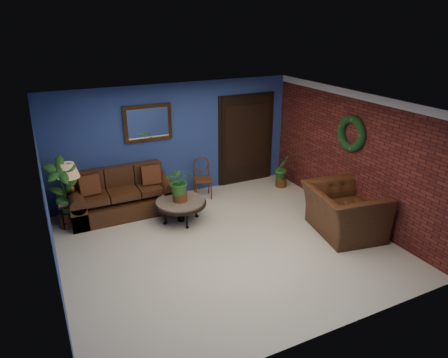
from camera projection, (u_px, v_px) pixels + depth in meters
name	position (u px, v px, depth m)	size (l,w,h in m)	color
floor	(226.00, 244.00, 7.12)	(5.50, 5.50, 0.00)	beige
wall_back	(176.00, 141.00, 8.73)	(5.50, 0.04, 2.50)	navy
wall_left	(48.00, 212.00, 5.54)	(0.04, 5.00, 2.50)	navy
wall_right_brick	(353.00, 156.00, 7.76)	(0.04, 5.00, 2.50)	maroon
ceiling	(226.00, 105.00, 6.18)	(5.50, 5.00, 0.02)	silver
crown_molding	(359.00, 96.00, 7.30)	(0.03, 5.00, 0.14)	white
wall_mirror	(148.00, 123.00, 8.28)	(1.02, 0.06, 0.77)	#482D14
closet_door	(246.00, 140.00, 9.49)	(1.44, 0.06, 2.18)	black
wreath	(351.00, 134.00, 7.61)	(0.72, 0.72, 0.16)	black
sofa	(122.00, 198.00, 8.19)	(2.10, 0.91, 0.95)	#4B2915
coffee_table	(180.00, 203.00, 7.81)	(1.02, 1.02, 0.44)	#534F49
end_table	(73.00, 203.00, 7.74)	(0.59, 0.59, 0.54)	#534F49
table_lamp	(69.00, 176.00, 7.53)	(0.41, 0.41, 0.68)	#482D14
side_chair	(202.00, 175.00, 8.87)	(0.47, 0.47, 0.90)	#553218
armchair	(343.00, 211.00, 7.36)	(1.35, 1.18, 0.88)	#4B2915
coffee_plant	(179.00, 182.00, 7.65)	(0.60, 0.54, 0.71)	brown
floor_plant	(282.00, 171.00, 9.41)	(0.39, 0.33, 0.77)	brown
tall_plant	(63.00, 190.00, 7.47)	(0.66, 0.50, 1.40)	brown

